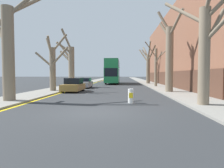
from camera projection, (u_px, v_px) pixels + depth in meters
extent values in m
plane|color=#2B2D30|center=(95.00, 112.00, 9.71)|extent=(300.00, 300.00, 0.00)
cube|color=gray|center=(97.00, 80.00, 59.94)|extent=(3.15, 120.00, 0.12)
cube|color=gray|center=(141.00, 80.00, 59.21)|extent=(3.15, 120.00, 0.12)
cube|color=brown|center=(197.00, 50.00, 31.83)|extent=(10.00, 38.74, 11.33)
cube|color=#492D21|center=(165.00, 79.00, 32.33)|extent=(0.12, 37.96, 2.27)
cube|color=yellow|center=(103.00, 81.00, 59.84)|extent=(0.24, 120.00, 0.01)
cylinder|color=#7A6B56|center=(8.00, 55.00, 13.16)|extent=(0.77, 0.77, 6.30)
cylinder|color=#7A6B56|center=(2.00, 35.00, 13.89)|extent=(2.10, 1.84, 2.43)
cylinder|color=#7A6B56|center=(29.00, 4.00, 14.16)|extent=(2.01, 2.76, 2.33)
cylinder|color=#7A6B56|center=(53.00, 70.00, 21.21)|extent=(0.63, 0.63, 4.70)
cylinder|color=#7A6B56|center=(50.00, 48.00, 21.43)|extent=(1.13, 0.92, 2.26)
cylinder|color=#7A6B56|center=(44.00, 60.00, 21.21)|extent=(1.97, 0.22, 1.73)
cylinder|color=#7A6B56|center=(60.00, 43.00, 21.26)|extent=(1.64, 0.71, 2.04)
cylinder|color=#7A6B56|center=(60.00, 56.00, 20.38)|extent=(2.26, 1.67, 1.78)
cylinder|color=#7A6B56|center=(50.00, 49.00, 20.35)|extent=(0.32, 1.71, 2.51)
cylinder|color=#7A6B56|center=(71.00, 67.00, 29.06)|extent=(0.85, 0.85, 5.83)
cylinder|color=#7A6B56|center=(64.00, 48.00, 28.27)|extent=(2.02, 1.74, 1.59)
cylinder|color=#7A6B56|center=(66.00, 57.00, 29.45)|extent=(2.13, 1.17, 1.93)
cylinder|color=#7A6B56|center=(67.00, 40.00, 28.48)|extent=(1.51, 1.24, 3.05)
cylinder|color=#7A6B56|center=(66.00, 52.00, 29.38)|extent=(2.23, 1.11, 2.69)
cylinder|color=#7A6B56|center=(204.00, 58.00, 11.34)|extent=(0.63, 0.63, 5.61)
cylinder|color=#7A6B56|center=(183.00, 13.00, 12.58)|extent=(1.87, 2.91, 2.23)
cylinder|color=#7A6B56|center=(217.00, 29.00, 10.63)|extent=(1.06, 1.46, 1.41)
cylinder|color=#7A6B56|center=(214.00, 28.00, 11.12)|extent=(1.18, 0.48, 2.09)
cylinder|color=#7A6B56|center=(169.00, 60.00, 20.01)|extent=(0.76, 0.76, 6.56)
cylinder|color=#7A6B56|center=(164.00, 22.00, 20.11)|extent=(1.39, 0.85, 2.29)
cylinder|color=#7A6B56|center=(165.00, 30.00, 20.35)|extent=(1.10, 1.27, 1.85)
cylinder|color=#7A6B56|center=(176.00, 23.00, 18.69)|extent=(0.91, 2.51, 2.17)
cylinder|color=#7A6B56|center=(164.00, 23.00, 20.71)|extent=(1.04, 2.04, 2.37)
cylinder|color=#7A6B56|center=(156.00, 68.00, 29.41)|extent=(0.42, 0.42, 5.64)
cylinder|color=#7A6B56|center=(159.00, 58.00, 28.31)|extent=(0.64, 2.16, 1.53)
cylinder|color=#7A6B56|center=(151.00, 49.00, 28.89)|extent=(1.86, 1.07, 2.19)
cylinder|color=#7A6B56|center=(164.00, 52.00, 28.32)|extent=(2.04, 2.05, 2.23)
cylinder|color=#7A6B56|center=(148.00, 70.00, 38.37)|extent=(0.71, 0.71, 5.53)
cylinder|color=#7A6B56|center=(146.00, 52.00, 39.22)|extent=(1.06, 2.25, 2.33)
cylinder|color=#7A6B56|center=(145.00, 54.00, 38.70)|extent=(1.41, 1.19, 1.87)
cylinder|color=#7A6B56|center=(149.00, 50.00, 37.04)|extent=(0.34, 2.52, 2.97)
cylinder|color=#7A6B56|center=(152.00, 53.00, 37.05)|extent=(1.28, 2.58, 2.86)
cylinder|color=#7A6B56|center=(144.00, 56.00, 39.13)|extent=(1.86, 1.99, 2.83)
cube|color=#1E7F47|center=(113.00, 75.00, 39.88)|extent=(2.52, 11.60, 2.67)
cube|color=#1E7F47|center=(113.00, 65.00, 39.78)|extent=(2.46, 11.37, 1.50)
cube|color=#1A6C3C|center=(113.00, 61.00, 39.74)|extent=(2.46, 11.37, 0.12)
cube|color=black|center=(113.00, 73.00, 39.86)|extent=(2.55, 10.21, 1.39)
cube|color=black|center=(113.00, 64.00, 39.78)|extent=(2.55, 10.21, 1.14)
cube|color=black|center=(111.00, 72.00, 34.09)|extent=(2.26, 0.06, 1.46)
cylinder|color=black|center=(106.00, 82.00, 36.53)|extent=(0.30, 1.04, 1.04)
cylinder|color=black|center=(118.00, 82.00, 36.40)|extent=(0.30, 1.04, 1.04)
cylinder|color=black|center=(108.00, 80.00, 43.24)|extent=(0.30, 1.04, 1.04)
cylinder|color=black|center=(119.00, 81.00, 43.12)|extent=(0.30, 1.04, 1.04)
cube|color=olive|center=(73.00, 87.00, 21.24)|extent=(1.82, 4.08, 0.65)
cube|color=black|center=(74.00, 81.00, 21.45)|extent=(1.60, 2.12, 0.64)
cylinder|color=black|center=(63.00, 89.00, 20.07)|extent=(0.20, 0.67, 0.67)
cylinder|color=black|center=(78.00, 89.00, 19.98)|extent=(0.20, 0.67, 0.67)
cylinder|color=black|center=(69.00, 88.00, 22.51)|extent=(0.20, 0.67, 0.67)
cylinder|color=black|center=(83.00, 88.00, 22.42)|extent=(0.20, 0.67, 0.67)
cube|color=#9EA3AD|center=(84.00, 84.00, 27.24)|extent=(1.72, 4.25, 0.68)
cube|color=black|center=(85.00, 80.00, 27.47)|extent=(1.51, 2.21, 0.50)
cylinder|color=black|center=(77.00, 86.00, 26.02)|extent=(0.20, 0.65, 0.65)
cylinder|color=black|center=(88.00, 86.00, 25.94)|extent=(0.20, 0.65, 0.65)
cylinder|color=black|center=(81.00, 85.00, 28.56)|extent=(0.20, 0.65, 0.65)
cylinder|color=black|center=(91.00, 85.00, 28.48)|extent=(0.20, 0.65, 0.65)
cylinder|color=white|center=(131.00, 96.00, 12.88)|extent=(0.36, 0.36, 0.92)
cube|color=yellow|center=(131.00, 95.00, 12.69)|extent=(0.25, 0.01, 0.33)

